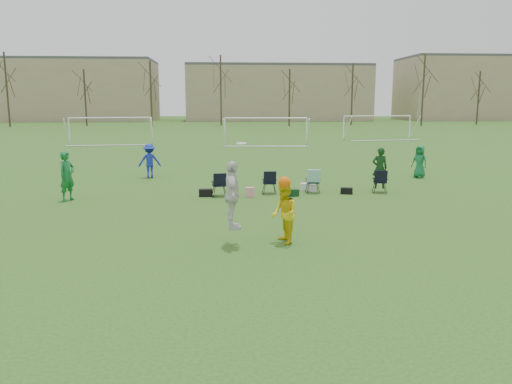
{
  "coord_description": "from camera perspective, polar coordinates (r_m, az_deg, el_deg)",
  "views": [
    {
      "loc": [
        0.1,
        -12.5,
        3.77
      ],
      "look_at": [
        1.05,
        1.46,
        1.25
      ],
      "focal_mm": 35.0,
      "sensor_mm": 36.0,
      "label": 1
    }
  ],
  "objects": [
    {
      "name": "goal_mid",
      "position": [
        44.71,
        1.13,
        7.84
      ],
      "size": [
        7.4,
        0.63,
        2.46
      ],
      "rotation": [
        0.0,
        0.0,
        -0.07
      ],
      "color": "white",
      "rests_on": "ground"
    },
    {
      "name": "goal_left",
      "position": [
        47.62,
        -16.27,
        7.58
      ],
      "size": [
        7.39,
        0.76,
        2.46
      ],
      "rotation": [
        0.0,
        0.0,
        0.09
      ],
      "color": "white",
      "rests_on": "ground"
    },
    {
      "name": "ground",
      "position": [
        13.06,
        -4.18,
        -6.6
      ],
      "size": [
        260.0,
        260.0,
        0.0
      ],
      "primitive_type": "plane",
      "color": "#24531A",
      "rests_on": "ground"
    },
    {
      "name": "building_row",
      "position": [
        108.73,
        -0.4,
        11.38
      ],
      "size": [
        126.0,
        16.0,
        13.0
      ],
      "color": "tan",
      "rests_on": "ground"
    },
    {
      "name": "fielder_green_far",
      "position": [
        26.59,
        18.19,
        3.32
      ],
      "size": [
        0.91,
        0.94,
        1.63
      ],
      "primitive_type": "imported",
      "rotation": [
        0.0,
        0.0,
        -0.86
      ],
      "color": "#136C39",
      "rests_on": "ground"
    },
    {
      "name": "fielder_green_near",
      "position": [
        20.62,
        -20.79,
        1.72
      ],
      "size": [
        0.75,
        0.84,
        1.93
      ],
      "primitive_type": "imported",
      "rotation": [
        0.0,
        0.0,
        1.07
      ],
      "color": "#137034",
      "rests_on": "ground"
    },
    {
      "name": "fielder_blue",
      "position": [
        25.82,
        -12.07,
        3.51
      ],
      "size": [
        1.19,
        0.79,
        1.71
      ],
      "primitive_type": "imported",
      "rotation": [
        0.0,
        0.0,
        3.29
      ],
      "color": "#172AB0",
      "rests_on": "ground"
    },
    {
      "name": "sideline_setup",
      "position": [
        21.05,
        6.6,
        1.39
      ],
      "size": [
        7.98,
        1.66,
        1.9
      ],
      "color": "#0F3712",
      "rests_on": "ground"
    },
    {
      "name": "goal_right",
      "position": [
        52.98,
        13.71,
        7.93
      ],
      "size": [
        7.35,
        1.14,
        2.46
      ],
      "rotation": [
        0.0,
        0.0,
        0.14
      ],
      "color": "white",
      "rests_on": "ground"
    },
    {
      "name": "center_contest",
      "position": [
        13.27,
        0.27,
        -1.36
      ],
      "size": [
        2.02,
        1.1,
        2.74
      ],
      "color": "silver",
      "rests_on": "ground"
    },
    {
      "name": "tree_line",
      "position": [
        82.36,
        -3.86,
        11.1
      ],
      "size": [
        110.28,
        3.28,
        11.4
      ],
      "color": "#382B21",
      "rests_on": "ground"
    }
  ]
}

